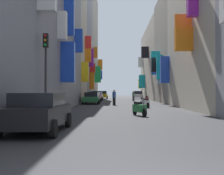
# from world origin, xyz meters

# --- Properties ---
(ground_plane) EXTENTS (140.00, 140.00, 0.00)m
(ground_plane) POSITION_xyz_m (0.00, 30.00, 0.00)
(ground_plane) COLOR #2D2D30
(building_left_mid_a) EXTENTS (7.05, 23.02, 16.21)m
(building_left_mid_a) POSITION_xyz_m (-7.99, 17.78, 8.10)
(building_left_mid_a) COLOR gray
(building_left_mid_a) RESTS_ON ground
(building_left_mid_b) EXTENTS (6.86, 6.88, 18.18)m
(building_left_mid_b) POSITION_xyz_m (-7.99, 32.73, 9.08)
(building_left_mid_b) COLOR #BCB29E
(building_left_mid_b) RESTS_ON ground
(building_left_mid_c) EXTENTS (7.09, 9.01, 18.17)m
(building_left_mid_c) POSITION_xyz_m (-7.99, 40.68, 9.07)
(building_left_mid_c) COLOR gray
(building_left_mid_c) RESTS_ON ground
(building_left_far) EXTENTS (7.33, 14.82, 21.83)m
(building_left_far) POSITION_xyz_m (-7.99, 52.59, 10.90)
(building_left_far) COLOR #9E9384
(building_left_far) RESTS_ON ground
(building_right_mid_a) EXTENTS (7.29, 14.80, 18.13)m
(building_right_mid_a) POSITION_xyz_m (7.99, 19.75, 9.05)
(building_right_mid_a) COLOR #BCB29E
(building_right_mid_a) RESTS_ON ground
(building_right_mid_b) EXTENTS (7.15, 10.73, 14.07)m
(building_right_mid_b) POSITION_xyz_m (7.98, 32.52, 7.02)
(building_right_mid_b) COLOR gray
(building_right_mid_b) RESTS_ON ground
(building_right_mid_c) EXTENTS (7.29, 22.11, 13.51)m
(building_right_mid_c) POSITION_xyz_m (7.99, 48.95, 6.75)
(building_right_mid_c) COLOR #B2A899
(building_right_mid_c) RESTS_ON ground
(parked_car_yellow) EXTENTS (2.02, 4.13, 1.58)m
(parked_car_yellow) POSITION_xyz_m (-3.49, 51.94, 0.82)
(parked_car_yellow) COLOR gold
(parked_car_yellow) RESTS_ON ground
(parked_car_red) EXTENTS (1.86, 3.94, 1.42)m
(parked_car_red) POSITION_xyz_m (-3.82, 35.25, 0.75)
(parked_car_red) COLOR #B21E1E
(parked_car_red) RESTS_ON ground
(parked_car_black) EXTENTS (1.96, 4.11, 1.43)m
(parked_car_black) POSITION_xyz_m (-3.64, 6.45, 0.76)
(parked_car_black) COLOR black
(parked_car_black) RESTS_ON ground
(parked_car_silver) EXTENTS (1.98, 3.91, 1.53)m
(parked_car_silver) POSITION_xyz_m (-3.92, 41.62, 0.79)
(parked_car_silver) COLOR #B7B7BC
(parked_car_silver) RESTS_ON ground
(parked_car_white) EXTENTS (1.93, 4.18, 1.56)m
(parked_car_white) POSITION_xyz_m (3.57, 51.60, 0.81)
(parked_car_white) COLOR white
(parked_car_white) RESTS_ON ground
(parked_car_green) EXTENTS (1.92, 4.14, 1.38)m
(parked_car_green) POSITION_xyz_m (-3.67, 28.98, 0.73)
(parked_car_green) COLOR #236638
(parked_car_green) RESTS_ON ground
(scooter_green) EXTENTS (0.80, 1.83, 1.13)m
(scooter_green) POSITION_xyz_m (0.65, 13.13, 0.46)
(scooter_green) COLOR #287F3D
(scooter_green) RESTS_ON ground
(scooter_white) EXTENTS (0.76, 1.88, 1.13)m
(scooter_white) POSITION_xyz_m (1.86, 21.48, 0.46)
(scooter_white) COLOR silver
(scooter_white) RESTS_ON ground
(scooter_red) EXTENTS (0.64, 1.90, 1.13)m
(scooter_red) POSITION_xyz_m (3.32, 32.94, 0.46)
(scooter_red) COLOR red
(scooter_red) RESTS_ON ground
(pedestrian_crossing) EXTENTS (0.42, 0.42, 1.68)m
(pedestrian_crossing) POSITION_xyz_m (-0.97, 25.85, 0.83)
(pedestrian_crossing) COLOR black
(pedestrian_crossing) RESTS_ON ground
(pedestrian_near_left) EXTENTS (0.51, 0.51, 1.58)m
(pedestrian_near_left) POSITION_xyz_m (1.89, 38.35, 0.78)
(pedestrian_near_left) COLOR #3C3C3C
(pedestrian_near_left) RESTS_ON ground
(traffic_light_near_corner) EXTENTS (0.26, 0.34, 4.61)m
(traffic_light_near_corner) POSITION_xyz_m (-4.57, 11.11, 3.12)
(traffic_light_near_corner) COLOR #2D2D2D
(traffic_light_near_corner) RESTS_ON ground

